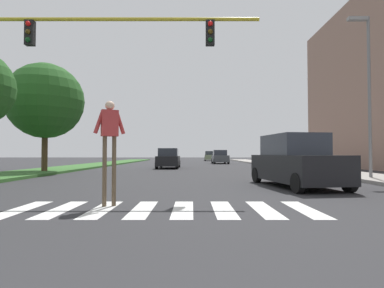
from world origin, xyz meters
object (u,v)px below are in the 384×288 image
Objects in this scene: street_lamp_right at (366,82)px; suv_crossing at (294,162)px; pedestrian_performer at (109,136)px; tree_far at (44,101)px; traffic_light_gantry at (31,54)px; sedan_far_horizon at (209,156)px; sedan_midblock at (167,159)px; sedan_distant at (219,157)px.

suv_crossing is at bearing -148.39° from street_lamp_right.
pedestrian_performer is at bearing -145.48° from street_lamp_right.
pedestrian_performer is (7.41, -12.29, -2.93)m from tree_far.
street_lamp_right is (13.27, 4.49, 0.17)m from traffic_light_gantry.
sedan_far_horizon is (5.02, 46.12, -0.89)m from pedestrian_performer.
pedestrian_performer is 18.89m from sedan_midblock.
suv_crossing is (-4.26, -2.62, -3.66)m from street_lamp_right.
sedan_midblock reaches higher than sedan_far_horizon.
sedan_midblock is at bearing 90.12° from pedestrian_performer.
tree_far is 36.25m from sedan_far_horizon.
suv_crossing is (5.84, 4.33, -0.73)m from pedestrian_performer.
sedan_far_horizon is at bearing 83.79° from pedestrian_performer.
tree_far is 0.91× the size of street_lamp_right.
sedan_distant is at bearing 100.98° from street_lamp_right.
traffic_light_gantry is 2.47× the size of sedan_midblock.
street_lamp_right is 1.77× the size of sedan_far_horizon.
traffic_light_gantry is at bearing 142.12° from pedestrian_performer.
sedan_distant is (12.84, 18.76, -3.81)m from tree_far.
tree_far is 15.89m from suv_crossing.
tree_far is 0.65× the size of traffic_light_gantry.
traffic_light_gantry reaches higher than sedan_midblock.
pedestrian_performer is 0.59× the size of sedan_far_horizon.
traffic_light_gantry is 9.84m from suv_crossing.
traffic_light_gantry is at bearing -100.62° from sedan_far_horizon.
suv_crossing is 15.69m from sedan_midblock.
sedan_midblock is 13.35m from sedan_distant.
sedan_far_horizon is at bearing 69.83° from tree_far.
tree_far is 23.05m from sedan_distant.
tree_far is 2.75× the size of pedestrian_performer.
tree_far is at bearing -124.39° from sedan_distant.
sedan_distant is at bearing 80.08° from pedestrian_performer.
traffic_light_gantry is at bearing -168.30° from suv_crossing.
pedestrian_performer is at bearing -89.88° from sedan_midblock.
tree_far reaches higher than sedan_far_horizon.
traffic_light_gantry reaches higher than sedan_distant.
tree_far is 14.65m from pedestrian_performer.
sedan_far_horizon is (-0.82, 41.80, -0.16)m from suv_crossing.
traffic_light_gantry is 17.10m from sedan_midblock.
traffic_light_gantry is 1.41× the size of street_lamp_right.
tree_far reaches higher than sedan_midblock.
pedestrian_performer is 0.58× the size of sedan_midblock.
traffic_light_gantry reaches higher than sedan_far_horizon.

